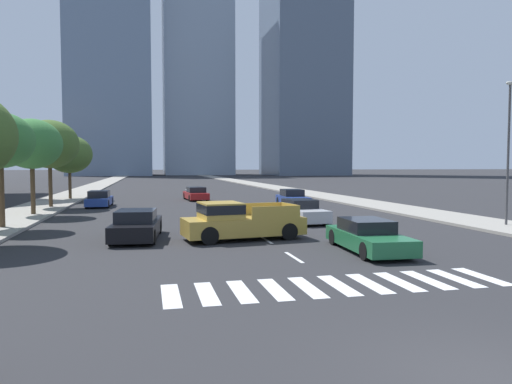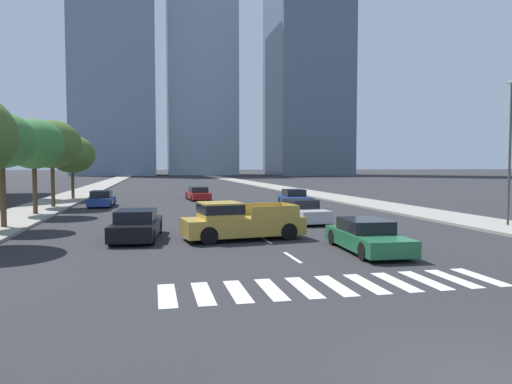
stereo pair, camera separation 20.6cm
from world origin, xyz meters
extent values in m
plane|color=#28282B|center=(0.00, 0.00, 0.00)|extent=(800.00, 800.00, 0.00)
cube|color=gray|center=(13.07, 30.00, 0.07)|extent=(4.00, 260.00, 0.15)
cube|color=gray|center=(-13.07, 30.00, 0.07)|extent=(4.00, 260.00, 0.15)
cube|color=silver|center=(-4.50, 5.91, 0.00)|extent=(0.45, 2.24, 0.01)
cube|color=silver|center=(-3.60, 5.91, 0.00)|extent=(0.45, 2.24, 0.01)
cube|color=silver|center=(-2.70, 5.91, 0.00)|extent=(0.45, 2.24, 0.01)
cube|color=silver|center=(-1.80, 5.91, 0.00)|extent=(0.45, 2.24, 0.01)
cube|color=silver|center=(-0.90, 5.91, 0.00)|extent=(0.45, 2.24, 0.01)
cube|color=silver|center=(0.00, 5.91, 0.00)|extent=(0.45, 2.24, 0.01)
cube|color=silver|center=(0.90, 5.91, 0.00)|extent=(0.45, 2.24, 0.01)
cube|color=silver|center=(1.80, 5.91, 0.00)|extent=(0.45, 2.24, 0.01)
cube|color=silver|center=(2.70, 5.91, 0.00)|extent=(0.45, 2.24, 0.01)
cube|color=silver|center=(3.60, 5.91, 0.00)|extent=(0.45, 2.24, 0.01)
cube|color=silver|center=(4.50, 5.91, 0.00)|extent=(0.45, 2.24, 0.01)
cube|color=silver|center=(0.00, 9.91, 0.00)|extent=(0.14, 2.00, 0.01)
cube|color=silver|center=(0.00, 13.91, 0.00)|extent=(0.14, 2.00, 0.01)
cube|color=silver|center=(0.00, 17.91, 0.00)|extent=(0.14, 2.00, 0.01)
cube|color=silver|center=(0.00, 21.91, 0.00)|extent=(0.14, 2.00, 0.01)
cube|color=silver|center=(0.00, 25.91, 0.00)|extent=(0.14, 2.00, 0.01)
cube|color=silver|center=(0.00, 29.91, 0.00)|extent=(0.14, 2.00, 0.01)
cube|color=silver|center=(0.00, 33.91, 0.00)|extent=(0.14, 2.00, 0.01)
cube|color=silver|center=(0.00, 37.91, 0.00)|extent=(0.14, 2.00, 0.01)
cube|color=silver|center=(0.00, 41.91, 0.00)|extent=(0.14, 2.00, 0.01)
cube|color=silver|center=(0.00, 45.91, 0.00)|extent=(0.14, 2.00, 0.01)
cube|color=silver|center=(0.00, 49.91, 0.00)|extent=(0.14, 2.00, 0.01)
cube|color=silver|center=(0.00, 53.91, 0.00)|extent=(0.14, 2.00, 0.01)
cube|color=silver|center=(0.00, 57.91, 0.00)|extent=(0.14, 2.00, 0.01)
cube|color=#B28E38|center=(-0.94, 14.30, 0.59)|extent=(5.46, 2.67, 0.75)
cube|color=#B28E38|center=(-1.98, 14.17, 1.32)|extent=(1.90, 2.06, 0.70)
cube|color=black|center=(-1.98, 14.17, 1.40)|extent=(1.92, 2.10, 0.39)
cube|color=#B28E38|center=(0.32, 13.48, 1.25)|extent=(2.20, 0.36, 0.55)
cube|color=#B28E38|center=(0.08, 15.41, 1.25)|extent=(2.20, 0.36, 0.55)
cube|color=#B28E38|center=(1.29, 14.58, 1.25)|extent=(0.32, 1.94, 0.55)
cylinder|color=black|center=(-2.60, 13.17, 0.38)|extent=(0.79, 0.35, 0.76)
cylinder|color=black|center=(-2.83, 14.98, 0.38)|extent=(0.79, 0.35, 0.76)
cylinder|color=black|center=(0.94, 13.62, 0.38)|extent=(0.79, 0.35, 0.76)
cylinder|color=black|center=(0.71, 15.43, 0.38)|extent=(0.79, 0.35, 0.76)
cube|color=navy|center=(6.31, 30.09, 0.49)|extent=(1.94, 4.73, 0.65)
cube|color=black|center=(6.32, 30.33, 1.08)|extent=(1.63, 2.16, 0.54)
cylinder|color=black|center=(7.03, 28.48, 0.32)|extent=(0.25, 0.65, 0.64)
cylinder|color=black|center=(5.46, 28.54, 0.32)|extent=(0.25, 0.65, 0.64)
cylinder|color=black|center=(7.16, 31.65, 0.32)|extent=(0.25, 0.65, 0.64)
cylinder|color=black|center=(5.59, 31.71, 0.32)|extent=(0.25, 0.65, 0.64)
cube|color=black|center=(-5.53, 15.44, 0.48)|extent=(2.31, 4.89, 0.65)
cube|color=black|center=(-5.56, 15.21, 1.07)|extent=(1.82, 2.28, 0.51)
cylinder|color=black|center=(-6.19, 17.12, 0.32)|extent=(0.28, 0.66, 0.64)
cylinder|color=black|center=(-4.54, 16.95, 0.32)|extent=(0.28, 0.66, 0.64)
cylinder|color=black|center=(-6.52, 13.93, 0.32)|extent=(0.28, 0.66, 0.64)
cylinder|color=black|center=(-4.87, 13.76, 0.32)|extent=(0.28, 0.66, 0.64)
cube|color=navy|center=(-8.82, 33.12, 0.45)|extent=(1.82, 4.40, 0.58)
cube|color=black|center=(-8.82, 32.91, 1.01)|extent=(1.55, 2.00, 0.55)
cylinder|color=black|center=(-9.54, 34.63, 0.32)|extent=(0.24, 0.65, 0.64)
cylinder|color=black|center=(-8.01, 34.58, 0.32)|extent=(0.24, 0.65, 0.64)
cylinder|color=black|center=(-9.62, 31.67, 0.32)|extent=(0.24, 0.65, 0.64)
cylinder|color=black|center=(-8.10, 31.62, 0.32)|extent=(0.24, 0.65, 0.64)
cube|color=#B7BABF|center=(3.57, 19.76, 0.49)|extent=(2.03, 4.80, 0.66)
cube|color=black|center=(3.55, 19.99, 1.06)|extent=(1.65, 2.21, 0.49)
cylinder|color=black|center=(4.44, 18.22, 0.32)|extent=(0.26, 0.65, 0.64)
cylinder|color=black|center=(2.90, 18.12, 0.32)|extent=(0.26, 0.65, 0.64)
cylinder|color=black|center=(4.23, 21.40, 0.32)|extent=(0.26, 0.65, 0.64)
cylinder|color=black|center=(2.69, 21.30, 0.32)|extent=(0.26, 0.65, 0.64)
cube|color=#1E6038|center=(3.11, 10.39, 0.45)|extent=(2.04, 4.84, 0.57)
cube|color=black|center=(3.12, 10.63, 0.97)|extent=(1.69, 2.22, 0.47)
cylinder|color=black|center=(3.83, 8.74, 0.32)|extent=(0.25, 0.65, 0.64)
cylinder|color=black|center=(2.22, 8.82, 0.32)|extent=(0.25, 0.65, 0.64)
cylinder|color=black|center=(4.00, 11.96, 0.32)|extent=(0.25, 0.65, 0.64)
cylinder|color=black|center=(2.39, 12.05, 0.32)|extent=(0.25, 0.65, 0.64)
cube|color=maroon|center=(-0.64, 38.58, 0.45)|extent=(2.13, 4.61, 0.58)
cube|color=black|center=(-0.62, 38.36, 1.00)|extent=(1.71, 2.14, 0.51)
cylinder|color=black|center=(-1.56, 40.04, 0.32)|extent=(0.27, 0.66, 0.64)
cylinder|color=black|center=(0.02, 40.17, 0.32)|extent=(0.27, 0.66, 0.64)
cylinder|color=black|center=(-1.30, 37.00, 0.32)|extent=(0.27, 0.66, 0.64)
cylinder|color=black|center=(0.28, 37.13, 0.32)|extent=(0.27, 0.66, 0.64)
cylinder|color=#3F3F42|center=(13.37, 15.10, 3.80)|extent=(0.12, 0.12, 7.29)
ellipsoid|color=beige|center=(13.37, 15.10, 7.54)|extent=(0.50, 0.24, 0.20)
cylinder|color=#4C3823|center=(-12.27, 20.08, 1.68)|extent=(0.28, 0.28, 3.06)
ellipsoid|color=#387538|center=(-12.27, 20.08, 4.54)|extent=(3.32, 3.32, 2.82)
cylinder|color=#4C3823|center=(-12.27, 26.68, 1.65)|extent=(0.28, 0.28, 3.00)
ellipsoid|color=#387538|center=(-12.27, 26.68, 4.66)|extent=(3.77, 3.77, 3.20)
cylinder|color=#4C3823|center=(-12.27, 32.26, 1.67)|extent=(0.28, 0.28, 3.03)
ellipsoid|color=#426028|center=(-12.27, 32.26, 4.90)|extent=(4.29, 4.29, 3.65)
cylinder|color=#4C3823|center=(-12.27, 41.31, 1.41)|extent=(0.28, 0.28, 2.53)
ellipsoid|color=#426028|center=(-12.27, 41.31, 4.36)|extent=(4.21, 4.21, 3.58)
cube|color=slate|center=(-17.19, 163.49, 40.42)|extent=(27.03, 28.09, 80.85)
cube|color=#8C9EB2|center=(12.83, 167.81, 38.42)|extent=(24.37, 23.26, 76.83)
cube|color=slate|center=(49.74, 156.01, 59.23)|extent=(25.69, 29.06, 118.46)
camera|label=1|loc=(-5.01, -5.80, 3.25)|focal=32.79mm
camera|label=2|loc=(-4.81, -5.84, 3.25)|focal=32.79mm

